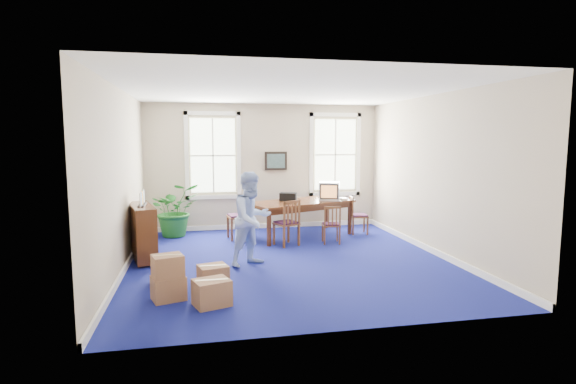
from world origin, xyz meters
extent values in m
plane|color=navy|center=(0.00, 0.00, 0.00)|extent=(6.50, 6.50, 0.00)
plane|color=white|center=(0.00, 0.00, 3.20)|extent=(6.50, 6.50, 0.00)
plane|color=#B6A68D|center=(0.00, 3.25, 1.60)|extent=(6.50, 0.00, 6.50)
plane|color=#B6A68D|center=(0.00, -3.25, 1.60)|extent=(6.50, 0.00, 6.50)
plane|color=#B6A68D|center=(-3.00, 0.00, 1.60)|extent=(0.00, 6.50, 6.50)
plane|color=#B6A68D|center=(3.00, 0.00, 1.60)|extent=(0.00, 6.50, 6.50)
cube|color=white|center=(0.00, 3.22, 0.06)|extent=(6.00, 0.04, 0.12)
cube|color=white|center=(-2.97, 0.00, 0.06)|extent=(0.04, 6.50, 0.12)
cube|color=white|center=(2.97, 0.00, 0.06)|extent=(0.04, 6.50, 0.12)
cube|color=white|center=(1.77, 2.08, 0.87)|extent=(0.15, 0.19, 0.05)
cube|color=black|center=(0.41, 2.13, 0.95)|extent=(0.46, 0.38, 0.20)
imported|color=#A3BDF8|center=(-0.72, -0.17, 0.86)|extent=(1.06, 1.01, 1.73)
cube|color=#4C2512|center=(-2.75, 0.62, 0.51)|extent=(0.68, 1.35, 1.02)
imported|color=#18581A|center=(-2.23, 2.66, 0.64)|extent=(1.38, 1.28, 1.27)
camera|label=1|loc=(-1.66, -8.23, 2.32)|focal=28.00mm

